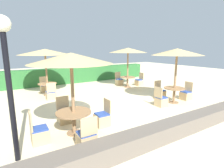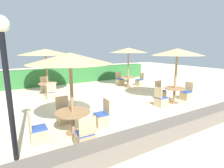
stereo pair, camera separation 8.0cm
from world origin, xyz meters
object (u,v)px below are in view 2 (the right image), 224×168
object	(u,v)px
parasol_front_left	(70,59)
parasol_back_right	(128,50)
patio_chair_front_right_east	(186,95)
round_table_back_right	(128,79)
patio_chair_front_left_south	(85,139)
patio_chair_front_right_west	(161,101)
parasol_back_left	(45,52)
round_table_front_right	(174,91)
patio_chair_back_right_east	(140,82)
patio_chair_front_left_west	(38,134)
patio_chair_front_left_east	(102,118)
parasol_front_right	(177,52)
patio_chair_back_left_south	(51,95)
round_table_back_left	(48,86)
round_table_front_left	(73,116)
patio_chair_front_left_north	(64,115)
patio_chair_front_right_north	(160,93)
lamp_post	(5,62)
patio_chair_back_right_north	(120,81)
patio_chair_back_left_north	(45,87)

from	to	relation	value
parasol_front_left	parasol_back_right	distance (m)	7.15
patio_chair_front_right_east	round_table_back_right	distance (m)	4.15
parasol_front_left	patio_chair_front_left_south	size ratio (longest dim) A/B	2.71
patio_chair_front_right_west	parasol_back_right	bearing A→B (deg)	164.71
parasol_back_left	patio_chair_front_right_west	world-z (taller)	parasol_back_left
round_table_front_right	patio_chair_back_right_east	xyz separation A→B (m)	(1.21, 4.08, -0.32)
parasol_back_left	patio_chair_front_left_west	world-z (taller)	parasol_back_left
patio_chair_front_left_east	round_table_back_right	size ratio (longest dim) A/B	0.88
parasol_front_right	patio_chair_front_right_west	distance (m)	2.41
patio_chair_front_left_east	round_table_back_right	distance (m)	6.38
patio_chair_back_left_south	round_table_back_right	distance (m)	5.27
round_table_back_left	parasol_back_right	xyz separation A→B (m)	(5.20, -0.61, 1.97)
round_table_front_left	patio_chair_front_left_north	xyz separation A→B (m)	(-0.01, 0.99, -0.31)
patio_chair_front_right_north	parasol_back_right	xyz separation A→B (m)	(0.11, 3.12, 2.26)
patio_chair_front_right_north	parasol_back_left	bearing A→B (deg)	-36.31
lamp_post	patio_chair_front_right_north	xyz separation A→B (m)	(6.98, 2.09, -2.09)
patio_chair_front_left_north	parasol_back_right	world-z (taller)	parasol_back_right
patio_chair_back_right_north	round_table_front_left	bearing A→B (deg)	45.91
lamp_post	patio_chair_front_right_east	distance (m)	8.25
patio_chair_front_left_north	round_table_front_left	bearing A→B (deg)	90.72
patio_chair_front_left_south	patio_chair_front_right_west	bearing A→B (deg)	18.34
patio_chair_front_left_west	patio_chair_back_left_north	bearing A→B (deg)	168.23
parasol_front_left	patio_chair_back_right_north	size ratio (longest dim) A/B	2.71
round_table_front_left	patio_chair_front_left_south	bearing A→B (deg)	-89.85
round_table_front_right	round_table_back_right	world-z (taller)	round_table_front_right
patio_chair_front_right_east	patio_chair_front_left_south	size ratio (longest dim) A/B	1.00
patio_chair_front_left_north	patio_chair_back_right_east	xyz separation A→B (m)	(6.52, 3.60, 0.00)
patio_chair_front_right_north	patio_chair_back_right_east	bearing A→B (deg)	-110.46
patio_chair_front_left_south	parasol_front_right	bearing A→B (deg)	15.74
round_table_front_right	patio_chair_front_left_west	distance (m)	6.36
round_table_front_right	patio_chair_front_right_west	distance (m)	1.02
patio_chair_front_right_north	patio_chair_front_left_west	xyz separation A→B (m)	(-6.38, -1.52, 0.00)
patio_chair_front_left_west	parasol_back_right	distance (m)	8.30
parasol_front_left	round_table_back_left	bearing A→B (deg)	87.06
round_table_front_left	patio_chair_front_left_north	distance (m)	1.04
parasol_front_right	lamp_post	bearing A→B (deg)	-170.86
round_table_front_right	patio_chair_back_left_north	bearing A→B (deg)	131.40
patio_chair_front_left_south	patio_chair_front_left_west	bearing A→B (deg)	137.58
patio_chair_front_left_east	parasol_back_right	xyz separation A→B (m)	(4.43, 4.58, 2.26)
patio_chair_front_right_east	patio_chair_front_left_north	world-z (taller)	same
parasol_back_left	patio_chair_front_right_east	distance (m)	7.91
patio_chair_back_left_south	round_table_front_left	size ratio (longest dim) A/B	0.85
round_table_front_left	parasol_back_right	xyz separation A→B (m)	(5.46, 4.61, 1.95)
parasol_back_left	parasol_front_left	bearing A→B (deg)	-92.94
patio_chair_front_right_west	patio_chair_front_right_north	bearing A→B (deg)	135.27
round_table_back_left	patio_chair_back_left_north	xyz separation A→B (m)	(0.00, 1.00, -0.29)
patio_chair_front_right_east	patio_chair_front_left_west	world-z (taller)	same
patio_chair_back_right_north	parasol_front_left	bearing A→B (deg)	45.91
patio_chair_back_left_north	patio_chair_front_left_south	bearing A→B (deg)	87.88
patio_chair_front_right_east	patio_chair_front_left_west	bearing A→B (deg)	94.54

